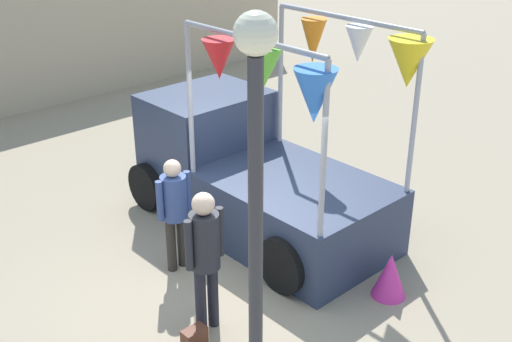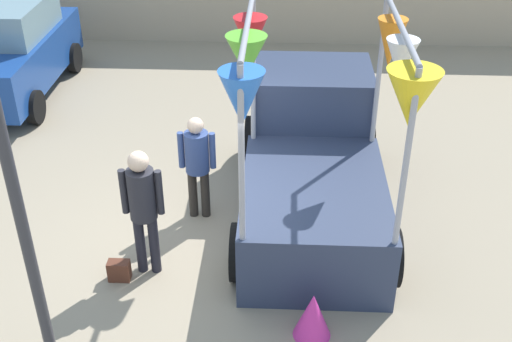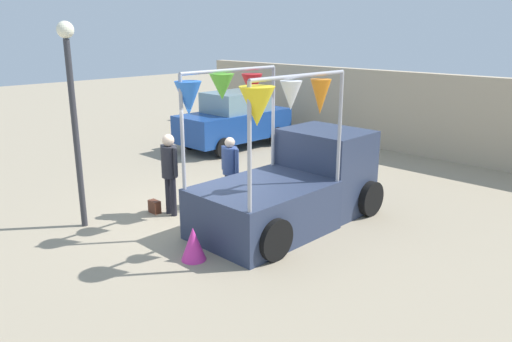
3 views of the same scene
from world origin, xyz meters
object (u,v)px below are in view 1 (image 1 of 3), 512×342
at_px(person_customer, 205,249).
at_px(handbag, 195,339).
at_px(street_lamp, 256,196).
at_px(vendor_truck, 249,166).
at_px(person_vendor, 174,205).
at_px(folded_kite_bundle_magenta, 390,275).

relative_size(person_customer, handbag, 6.37).
relative_size(person_customer, street_lamp, 0.44).
xyz_separation_m(vendor_truck, person_vendor, (-1.63, -0.35, 0.07)).
bearing_deg(folded_kite_bundle_magenta, handbag, 160.66).
relative_size(handbag, folded_kite_bundle_magenta, 0.47).
bearing_deg(person_customer, street_lamp, -114.44).
height_order(vendor_truck, person_customer, vendor_truck).
distance_m(vendor_truck, person_customer, 2.70).
bearing_deg(street_lamp, person_customer, 65.56).
relative_size(vendor_truck, person_vendor, 2.58).
height_order(vendor_truck, handbag, vendor_truck).
distance_m(street_lamp, folded_kite_bundle_magenta, 3.72).
bearing_deg(person_customer, folded_kite_bundle_magenta, -26.80).
distance_m(handbag, street_lamp, 2.91).
bearing_deg(person_customer, vendor_truck, 37.30).
height_order(handbag, street_lamp, street_lamp).
relative_size(person_customer, folded_kite_bundle_magenta, 2.97).
xyz_separation_m(street_lamp, folded_kite_bundle_magenta, (2.84, 0.59, -2.33)).
bearing_deg(handbag, vendor_truck, 36.32).
bearing_deg(street_lamp, folded_kite_bundle_magenta, 11.65).
height_order(person_vendor, folded_kite_bundle_magenta, person_vendor).
bearing_deg(person_customer, person_vendor, 68.40).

